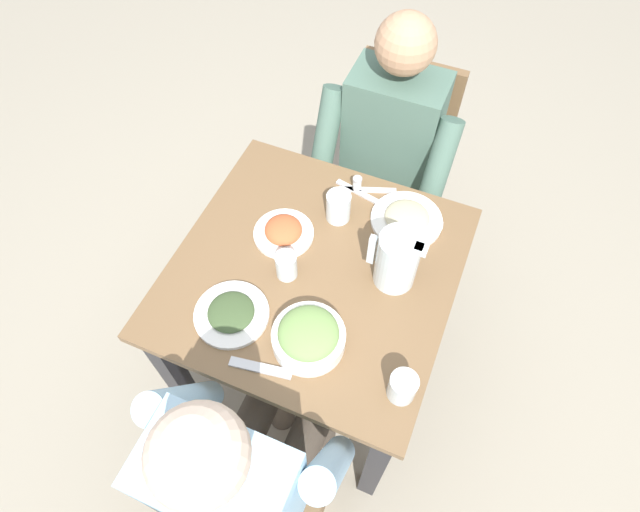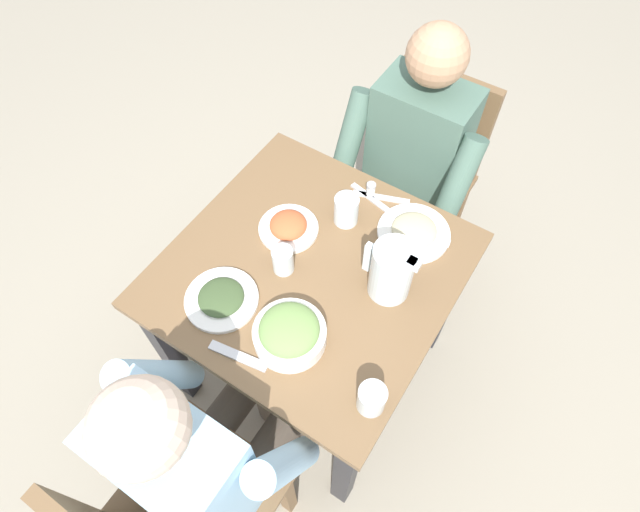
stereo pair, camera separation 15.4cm
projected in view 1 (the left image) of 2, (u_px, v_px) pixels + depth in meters
The scene contains 18 objects.
ground_plane at pixel (316, 364), 2.17m from camera, with size 8.00×8.00×0.00m, color #9E937F.
dining_table at pixel (314, 292), 1.66m from camera, with size 0.82×0.82×0.75m.
chair_near at pixel (394, 157), 2.11m from camera, with size 0.40×0.40×0.90m.
diner_near at pixel (381, 167), 1.88m from camera, with size 0.48×0.53×1.19m.
diner_far at pixel (250, 460), 1.33m from camera, with size 0.48×0.53×1.19m.
water_pitcher at pixel (397, 260), 1.45m from camera, with size 0.16×0.12×0.19m.
salad_bowl at pixel (309, 336), 1.38m from camera, with size 0.20×0.20×0.09m.
plate_rice_curry at pixel (284, 231), 1.59m from camera, with size 0.19×0.19×0.05m.
plate_dolmas at pixel (231, 313), 1.45m from camera, with size 0.21×0.21×0.04m.
plate_beans at pixel (407, 218), 1.63m from camera, with size 0.22×0.22×0.04m.
water_glass_far_right at pixel (403, 387), 1.30m from camera, with size 0.07×0.07×0.09m, color silver.
water_glass_center at pixel (286, 265), 1.50m from camera, with size 0.06×0.06×0.09m, color silver.
water_glass_near_right at pixel (338, 207), 1.61m from camera, with size 0.08×0.08×0.10m, color silver.
salt_shaker at pixel (357, 184), 1.69m from camera, with size 0.03×0.03×0.05m.
fork_near at pixel (416, 221), 1.63m from camera, with size 0.17×0.03×0.01m, color silver.
knife_near at pixel (368, 190), 1.70m from camera, with size 0.18×0.02×0.01m, color silver.
fork_far at pixel (261, 368), 1.37m from camera, with size 0.17×0.03×0.01m, color silver.
knife_far at pixel (361, 193), 1.70m from camera, with size 0.18×0.02×0.01m, color silver.
Camera 1 is at (-0.33, 0.75, 2.06)m, focal length 29.37 mm.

